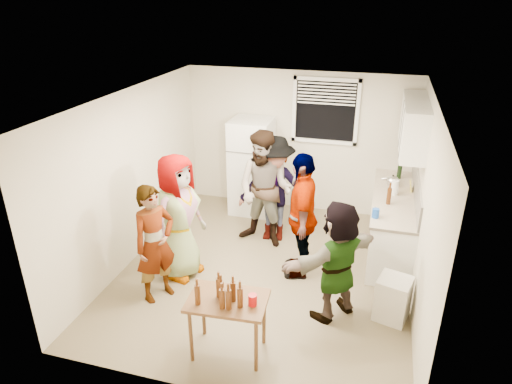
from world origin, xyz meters
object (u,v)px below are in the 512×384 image
(kettle, at_px, (392,186))
(red_cup, at_px, (253,305))
(guest_orange, at_px, (333,313))
(serving_table, at_px, (229,351))
(blue_cup, at_px, (375,217))
(guest_stripe, at_px, (160,295))
(trash_bin, at_px, (393,300))
(guest_back_left, at_px, (264,242))
(guest_back_right, at_px, (273,237))
(guest_black, at_px, (299,272))
(beer_bottle_counter, at_px, (388,204))
(guest_grey, at_px, (183,273))
(beer_bottle_table, at_px, (240,307))
(refrigerator, at_px, (252,166))
(wine_bottle, at_px, (398,178))

(kettle, relative_size, red_cup, 1.91)
(guest_orange, bearing_deg, serving_table, -6.57)
(serving_table, bearing_deg, red_cup, -3.45)
(serving_table, distance_m, red_cup, 0.77)
(blue_cup, bearing_deg, guest_stripe, -154.18)
(trash_bin, height_order, guest_back_left, trash_bin)
(red_cup, height_order, guest_back_right, red_cup)
(trash_bin, bearing_deg, red_cup, -142.60)
(guest_stripe, distance_m, guest_black, 1.98)
(guest_black, bearing_deg, blue_cup, 93.44)
(beer_bottle_counter, xyz_separation_m, guest_grey, (-2.74, -1.20, -0.90))
(blue_cup, height_order, guest_orange, blue_cup)
(red_cup, bearing_deg, guest_orange, 52.50)
(red_cup, xyz_separation_m, guest_orange, (0.76, 1.00, -0.71))
(beer_bottle_counter, relative_size, blue_cup, 1.89)
(kettle, distance_m, beer_bottle_counter, 0.69)
(beer_bottle_table, bearing_deg, beer_bottle_counter, 61.03)
(beer_bottle_counter, xyz_separation_m, red_cup, (-1.31, -2.50, -0.19))
(blue_cup, bearing_deg, red_cup, -119.60)
(kettle, relative_size, guest_grey, 0.13)
(red_cup, relative_size, guest_stripe, 0.08)
(blue_cup, relative_size, guest_orange, 0.08)
(refrigerator, relative_size, guest_orange, 1.11)
(wine_bottle, height_order, guest_back_right, wine_bottle)
(beer_bottle_table, height_order, guest_grey, beer_bottle_table)
(red_cup, bearing_deg, wine_bottle, 67.68)
(guest_back_right, height_order, guest_black, guest_back_right)
(guest_back_left, bearing_deg, guest_grey, -116.96)
(wine_bottle, xyz_separation_m, beer_bottle_table, (-1.57, -3.61, -0.19))
(blue_cup, height_order, guest_grey, blue_cup)
(guest_orange, bearing_deg, refrigerator, -104.28)
(refrigerator, bearing_deg, serving_table, -77.85)
(refrigerator, height_order, guest_orange, refrigerator)
(blue_cup, height_order, guest_back_right, blue_cup)
(beer_bottle_counter, xyz_separation_m, guest_black, (-1.13, -0.72, -0.90))
(guest_stripe, height_order, guest_back_right, guest_back_right)
(guest_black, bearing_deg, red_cup, -15.85)
(wine_bottle, height_order, guest_grey, wine_bottle)
(wine_bottle, xyz_separation_m, guest_stripe, (-2.96, -2.81, -0.90))
(guest_back_right, bearing_deg, wine_bottle, 22.05)
(kettle, xyz_separation_m, beer_bottle_table, (-1.47, -3.26, -0.19))
(guest_stripe, bearing_deg, red_cup, -86.25)
(trash_bin, relative_size, red_cup, 4.45)
(refrigerator, relative_size, guest_grey, 0.95)
(wine_bottle, relative_size, beer_bottle_counter, 1.17)
(beer_bottle_counter, bearing_deg, guest_back_right, 175.36)
(guest_grey, bearing_deg, blue_cup, -58.84)
(red_cup, height_order, guest_grey, red_cup)
(kettle, bearing_deg, guest_back_left, -136.76)
(beer_bottle_table, xyz_separation_m, guest_black, (0.30, 1.85, -0.71))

